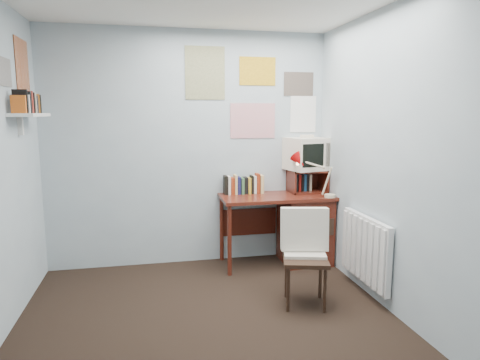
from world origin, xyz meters
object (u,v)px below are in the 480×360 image
(desk, at_px, (300,226))
(radiator, at_px, (365,249))
(desk_lamp, at_px, (331,178))
(wall_shelf, at_px, (30,115))
(desk_chair, at_px, (305,260))
(tv_riser, at_px, (307,181))
(crt_tv, at_px, (307,152))

(desk, xyz_separation_m, radiator, (0.29, -0.93, 0.01))
(desk_lamp, height_order, wall_shelf, wall_shelf)
(desk_chair, distance_m, radiator, 0.62)
(desk_chair, relative_size, tv_riser, 2.00)
(desk, relative_size, desk_lamp, 2.88)
(desk_lamp, xyz_separation_m, wall_shelf, (-2.82, -0.16, 0.65))
(desk_lamp, relative_size, wall_shelf, 0.67)
(desk_lamp, bearing_deg, wall_shelf, -174.58)
(desk_chair, xyz_separation_m, desk_lamp, (0.57, 0.82, 0.57))
(tv_riser, relative_size, crt_tv, 0.98)
(crt_tv, bearing_deg, radiator, -94.71)
(desk_chair, bearing_deg, radiator, 25.16)
(desk, bearing_deg, wall_shelf, -171.60)
(desk, bearing_deg, desk_lamp, -41.64)
(radiator, relative_size, wall_shelf, 1.29)
(desk_chair, height_order, radiator, desk_chair)
(crt_tv, height_order, wall_shelf, wall_shelf)
(radiator, bearing_deg, crt_tv, 99.48)
(desk_lamp, xyz_separation_m, tv_riser, (-0.13, 0.33, -0.08))
(desk_chair, relative_size, desk_lamp, 1.92)
(desk_lamp, bearing_deg, crt_tv, 113.33)
(tv_riser, distance_m, crt_tv, 0.32)
(desk_lamp, distance_m, crt_tv, 0.44)
(desk, distance_m, desk_lamp, 0.65)
(tv_riser, height_order, crt_tv, crt_tv)
(desk_lamp, bearing_deg, tv_riser, 113.44)
(tv_riser, xyz_separation_m, radiator, (0.17, -1.04, -0.47))
(tv_riser, distance_m, wall_shelf, 2.83)
(wall_shelf, bearing_deg, desk, 8.40)
(desk, bearing_deg, tv_riser, 42.96)
(radiator, bearing_deg, tv_riser, 99.28)
(desk_chair, relative_size, wall_shelf, 1.29)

